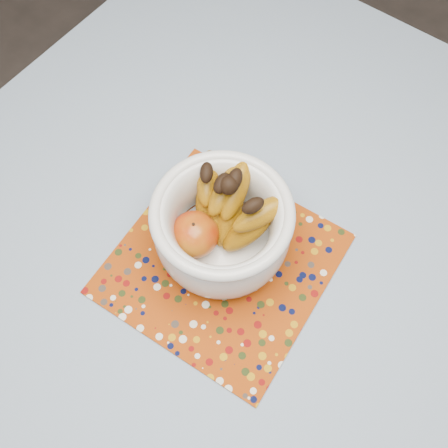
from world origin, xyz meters
name	(u,v)px	position (x,y,z in m)	size (l,w,h in m)	color
table	(263,285)	(0.00, 0.00, 0.67)	(1.20, 1.20, 0.75)	brown
tablecloth	(266,269)	(0.00, 0.00, 0.76)	(1.32, 1.32, 0.01)	slate
placemat	(222,263)	(-0.06, -0.04, 0.76)	(0.34, 0.34, 0.00)	#8D3307
fruit_bowl	(223,220)	(-0.09, 0.00, 0.84)	(0.24, 0.23, 0.17)	silver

